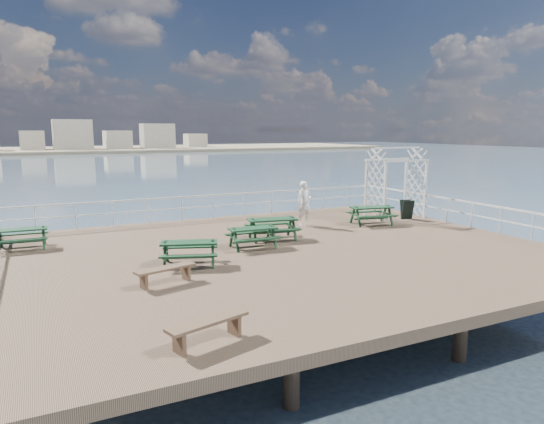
{
  "coord_description": "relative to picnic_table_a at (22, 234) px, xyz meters",
  "views": [
    {
      "loc": [
        -7.13,
        -14.1,
        4.0
      ],
      "look_at": [
        0.31,
        1.3,
        1.1
      ],
      "focal_mm": 32.0,
      "sensor_mm": 36.0,
      "label": 1
    }
  ],
  "objects": [
    {
      "name": "railing",
      "position": [
        7.73,
        -1.54,
        0.37
      ],
      "size": [
        17.77,
        13.76,
        1.1
      ],
      "color": "silver",
      "rests_on": "ground"
    },
    {
      "name": "picnic_table_b",
      "position": [
        8.32,
        -2.41,
        0.06
      ],
      "size": [
        2.05,
        1.76,
        0.88
      ],
      "rotation": [
        0.0,
        0.0,
        -0.18
      ],
      "color": "#12331B",
      "rests_on": "ground"
    },
    {
      "name": "trellis_arbor",
      "position": [
        15.4,
        -0.79,
        0.93
      ],
      "size": [
        2.65,
        1.47,
        3.24
      ],
      "rotation": [
        0.0,
        0.0,
        0.03
      ],
      "color": "silver",
      "rests_on": "ground"
    },
    {
      "name": "flat_bench_near",
      "position": [
        3.47,
        -6.0,
        -0.16
      ],
      "size": [
        1.67,
        0.77,
        0.47
      ],
      "rotation": [
        0.0,
        0.0,
        0.24
      ],
      "color": "brown",
      "rests_on": "ground"
    },
    {
      "name": "picnic_table_e",
      "position": [
        7.14,
        -3.3,
        0.0
      ],
      "size": [
        1.72,
        1.42,
        0.8
      ],
      "rotation": [
        0.0,
        0.0,
        -0.06
      ],
      "color": "#12331B",
      "rests_on": "ground"
    },
    {
      "name": "ground",
      "position": [
        7.8,
        -4.11,
        -0.66
      ],
      "size": [
        18.0,
        14.0,
        0.3
      ],
      "primitive_type": "cube",
      "color": "brown",
      "rests_on": "ground"
    },
    {
      "name": "sea_backdrop",
      "position": [
        20.34,
        129.95,
        -1.01
      ],
      "size": [
        300.0,
        300.0,
        9.2
      ],
      "color": "#394D60",
      "rests_on": "ground"
    },
    {
      "name": "flat_bench_far",
      "position": [
        3.34,
        -9.91,
        -0.15
      ],
      "size": [
        1.71,
        0.86,
        0.48
      ],
      "rotation": [
        0.0,
        0.0,
        0.29
      ],
      "color": "brown",
      "rests_on": "ground"
    },
    {
      "name": "picnic_table_d",
      "position": [
        4.57,
        -4.46,
        0.01
      ],
      "size": [
        2.02,
        1.82,
        0.81
      ],
      "rotation": [
        0.0,
        0.0,
        -0.33
      ],
      "color": "#12331B",
      "rests_on": "ground"
    },
    {
      "name": "person",
      "position": [
        10.67,
        -0.66,
        0.44
      ],
      "size": [
        0.74,
        0.53,
        1.89
      ],
      "primitive_type": "imported",
      "rotation": [
        0.0,
        0.0,
        0.13
      ],
      "color": "white",
      "rests_on": "ground"
    },
    {
      "name": "picnic_table_a",
      "position": [
        0.0,
        0.0,
        0.0
      ],
      "size": [
        1.69,
        1.39,
        0.79
      ],
      "rotation": [
        0.0,
        0.0,
        -0.05
      ],
      "color": "#12331B",
      "rests_on": "ground"
    },
    {
      "name": "picnic_table_c",
      "position": [
        13.41,
        -1.65,
        0.05
      ],
      "size": [
        2.02,
        1.75,
        0.86
      ],
      "rotation": [
        0.0,
        0.0,
        -0.2
      ],
      "color": "#12331B",
      "rests_on": "ground"
    },
    {
      "name": "sandwich_board",
      "position": [
        15.6,
        -1.37,
        -0.07
      ],
      "size": [
        0.61,
        0.51,
        0.89
      ],
      "rotation": [
        0.0,
        0.0,
        -0.22
      ],
      "color": "black",
      "rests_on": "ground"
    }
  ]
}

